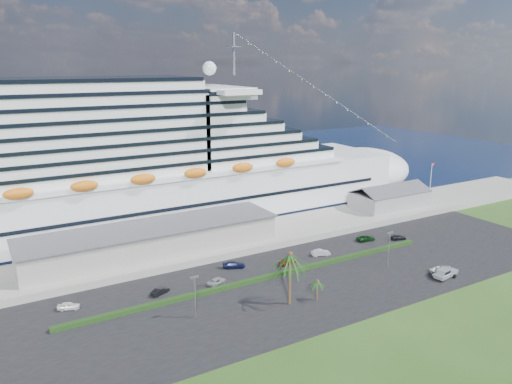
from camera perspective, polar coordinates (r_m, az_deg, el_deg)
ground at (r=102.18m, az=9.89°, el=-12.13°), size 420.00×420.00×0.00m
asphalt_lot at (r=109.89m, az=6.17°, el=-9.97°), size 140.00×38.00×0.12m
wharf at (r=132.23m, az=-1.29°, el=-5.17°), size 240.00×20.00×1.80m
water at (r=212.83m, az=-13.10°, el=1.82°), size 420.00×160.00×0.02m
cruise_ship at (r=141.48m, az=-13.77°, el=2.37°), size 191.00×38.00×54.00m
terminal_building at (r=121.49m, az=-11.72°, el=-5.24°), size 61.00×15.00×6.30m
port_shed at (r=161.66m, az=15.05°, el=-0.70°), size 24.00×12.31×7.37m
flagpole at (r=173.78m, az=19.35°, el=1.34°), size 1.08×0.16×12.00m
hedge at (r=109.36m, az=1.17°, el=-9.71°), size 88.00×1.10×0.90m
lamp_post_left at (r=92.60m, az=-7.00°, el=-11.27°), size 1.60×0.35×8.27m
lamp_post_right at (r=118.13m, az=15.00°, el=-5.85°), size 1.60×0.35×8.27m
palm_tall at (r=95.69m, az=3.93°, el=-7.78°), size 8.82×8.82×11.13m
palm_short at (r=99.77m, az=7.03°, el=-10.36°), size 3.53×3.53×4.56m
parked_car_0 at (r=103.26m, az=-20.63°, el=-12.09°), size 4.48×3.03×1.42m
parked_car_1 at (r=104.47m, az=-10.91°, el=-11.07°), size 4.37×3.05×1.37m
parked_car_2 at (r=107.30m, az=-4.54°, el=-10.15°), size 5.03×3.67×1.27m
parked_car_3 at (r=114.97m, az=-2.54°, el=-8.31°), size 5.54×3.94×1.49m
parked_car_4 at (r=117.01m, az=3.63°, el=-7.91°), size 4.64×2.49×1.50m
parked_car_5 at (r=122.82m, az=7.42°, el=-6.88°), size 4.90×2.94×1.52m
parked_car_6 at (r=134.70m, az=12.45°, el=-5.18°), size 5.39×3.13×1.41m
parked_car_7 at (r=137.71m, az=15.95°, el=-5.00°), size 4.64×2.69×1.26m
pickup_truck at (r=117.04m, az=20.82°, el=-8.66°), size 6.27×3.06×2.12m
boat_trailer at (r=118.60m, az=20.43°, el=-8.29°), size 6.34×4.15×1.82m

